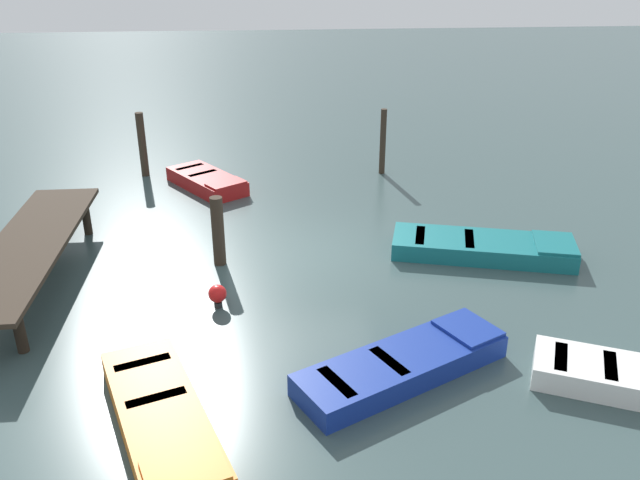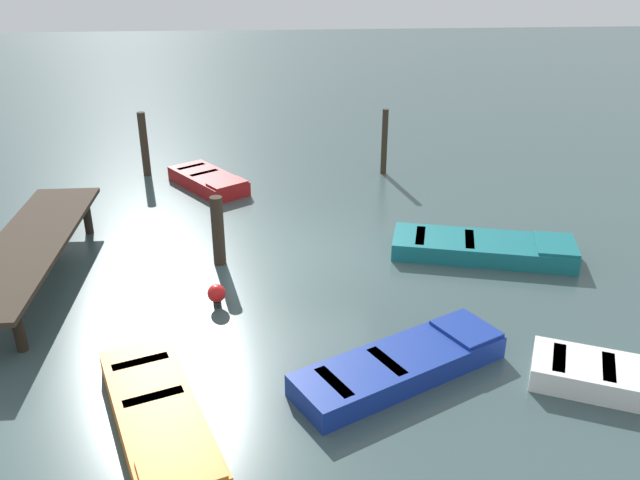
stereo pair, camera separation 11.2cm
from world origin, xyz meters
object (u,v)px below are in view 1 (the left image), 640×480
Objects in this scene: dock_segment at (29,248)px; rowboat_red at (207,181)px; mooring_piling_near_right at (142,145)px; mooring_piling_mid_right at (218,231)px; rowboat_blue at (404,364)px; marker_buoy at (218,294)px; mooring_piling_far_right at (383,142)px; rowboat_teal at (484,247)px; rowboat_orange at (162,419)px; rowboat_white at (624,377)px.

dock_segment is 6.48m from rowboat_red.
mooring_piling_mid_right is (-6.25, -2.58, -0.18)m from mooring_piling_near_right.
marker_buoy reaches higher than rowboat_blue.
rowboat_blue is 1.33× the size of rowboat_red.
mooring_piling_far_right is at bearing -38.53° from mooring_piling_mid_right.
mooring_piling_far_right reaches higher than mooring_piling_near_right.
mooring_piling_near_right is 8.62m from marker_buoy.
marker_buoy is at bearing -148.07° from rowboat_teal.
rowboat_blue is 4.07m from marker_buoy.
mooring_piling_far_right is 4.17× the size of marker_buoy.
mooring_piling_near_right reaches higher than mooring_piling_mid_right.
rowboat_red is 10.46m from rowboat_orange.
rowboat_white is at bearing -127.16° from mooring_piling_mid_right.
mooring_piling_near_right reaches higher than rowboat_orange.
marker_buoy is at bearing 178.92° from rowboat_white.
marker_buoy is (-1.92, -0.06, -0.51)m from mooring_piling_mid_right.
rowboat_red is at bearing 157.45° from rowboat_teal.
rowboat_white is 8.47m from mooring_piling_mid_right.
mooring_piling_mid_right is (5.10, 6.73, 0.58)m from rowboat_white.
rowboat_blue is at bearing -143.58° from mooring_piling_mid_right.
dock_segment is 13.33× the size of marker_buoy.
dock_segment is at bearing 124.05° from rowboat_blue.
dock_segment is 8.08m from rowboat_blue.
mooring_piling_near_right is at bearing 86.85° from mooring_piling_far_right.
mooring_piling_mid_right is 1.99m from marker_buoy.
mooring_piling_near_right is (11.35, 9.32, 0.76)m from rowboat_white.
mooring_piling_mid_right is at bearing -27.87° from rowboat_red.
dock_segment is 5.90m from rowboat_orange.
mooring_piling_far_right is at bearing -30.60° from marker_buoy.
marker_buoy reaches higher than rowboat_orange.
rowboat_teal is (0.54, -9.84, -0.63)m from dock_segment.
mooring_piling_far_right is (11.35, -5.22, 0.78)m from rowboat_orange.
mooring_piling_mid_right is at bearing 1.82° from marker_buoy.
rowboat_teal is at bearing -72.83° from marker_buoy.
mooring_piling_far_right is at bearing 117.53° from rowboat_teal.
rowboat_orange is (-4.87, -3.27, -0.63)m from dock_segment.
mooring_piling_far_right reaches higher than rowboat_orange.
dock_segment reaches higher than rowboat_white.
mooring_piling_near_right is 1.23× the size of mooring_piling_mid_right.
rowboat_red is 1.45× the size of mooring_piling_far_right.
rowboat_teal is at bearing 122.64° from rowboat_white.
mooring_piling_far_right is at bearing 54.49° from rowboat_blue.
dock_segment reaches higher than rowboat_blue.
rowboat_blue is 3.97m from rowboat_orange.
rowboat_red is (5.05, 6.63, 0.00)m from rowboat_teal.
mooring_piling_far_right is (0.89, -5.28, 0.78)m from rowboat_red.
rowboat_blue is at bearing -118.49° from dock_segment.
rowboat_orange is at bearing -170.22° from mooring_piling_near_right.
marker_buoy is (-1.29, -3.89, -0.56)m from dock_segment.
rowboat_blue is 1.01× the size of rowboat_orange.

